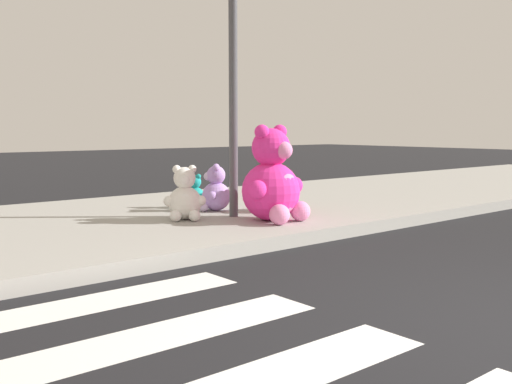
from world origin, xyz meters
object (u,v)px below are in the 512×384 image
Objects in this scene: sign_pole at (233,81)px; plush_lavender at (215,192)px; plush_pink_large at (273,183)px; plush_red at (270,193)px; plush_white at (185,198)px; plush_teal at (194,194)px.

sign_pole is 5.04× the size of plush_lavender.
plush_lavender is at bearing 91.57° from plush_pink_large.
sign_pole is 1.56m from plush_lavender.
plush_red is 0.94× the size of plush_white.
sign_pole is at bearing 104.39° from plush_pink_large.
plush_pink_large is at bearing -75.61° from sign_pole.
plush_white is (-1.28, 0.13, 0.02)m from plush_red.
plush_red is at bearing -5.66° from plush_white.
plush_red is 1.31× the size of plush_teal.
plush_teal is at bearing 97.02° from plush_lavender.
sign_pole reaches higher than plush_red.
sign_pole reaches higher than plush_pink_large.
plush_pink_large is 1.10m from plush_white.
plush_lavender is 0.95× the size of plush_white.
sign_pole is 1.57m from plush_white.
plush_red is at bearing -58.57° from plush_teal.
plush_lavender reaches higher than plush_red.
plush_pink_large is 1.83× the size of plush_lavender.
sign_pole reaches higher than plush_lavender.
plush_red is (0.50, 0.62, -0.21)m from plush_pink_large.
plush_pink_large is 1.61m from plush_teal.
plush_lavender is at bearing 134.96° from plush_red.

